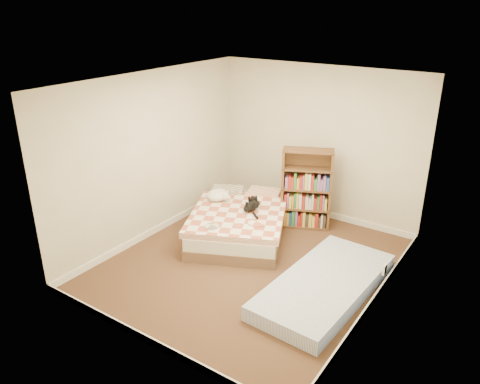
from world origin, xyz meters
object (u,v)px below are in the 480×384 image
Objects in this scene: floor_mattress at (325,285)px; black_cat at (253,205)px; white_dog at (218,195)px; bookshelf at (307,197)px; bed at (240,221)px.

floor_mattress is 3.37× the size of black_cat.
black_cat is 0.64m from white_dog.
bookshelf is at bearing -13.55° from white_dog.
bed is at bearing 161.62° from floor_mattress.
bed is at bearing -174.91° from black_cat.
bookshelf is 0.93m from black_cat.
bookshelf is 1.41m from white_dog.
white_dog is at bearing 148.17° from bed.
floor_mattress is at bearing -49.71° from black_cat.
bookshelf is at bearing 26.18° from bed.
bookshelf is (0.70, 0.86, 0.27)m from bed.
bed is 1.14m from bookshelf.
bookshelf reaches higher than white_dog.
bed is at bearing -153.36° from bookshelf.
white_dog is (-1.17, -0.80, 0.04)m from bookshelf.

